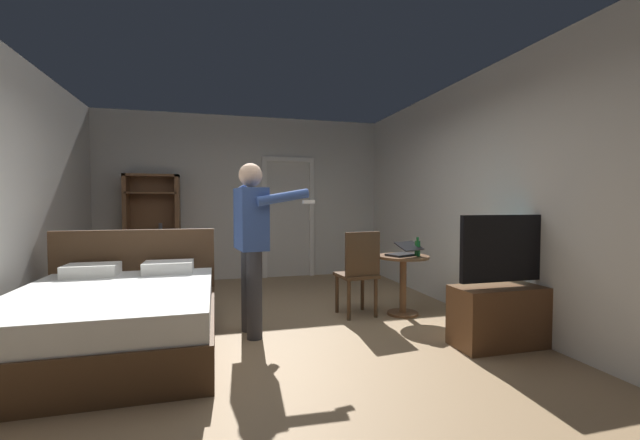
# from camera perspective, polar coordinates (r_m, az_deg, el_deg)

# --- Properties ---
(ground_plane) EXTENTS (7.19, 7.19, 0.00)m
(ground_plane) POSITION_cam_1_polar(r_m,az_deg,el_deg) (3.94, -6.93, -17.07)
(ground_plane) COLOR #997A56
(wall_back) EXTENTS (5.04, 0.12, 2.81)m
(wall_back) POSITION_cam_1_polar(r_m,az_deg,el_deg) (7.02, -10.79, 3.15)
(wall_back) COLOR beige
(wall_back) RESTS_ON ground_plane
(wall_right) EXTENTS (0.12, 6.77, 2.81)m
(wall_right) POSITION_cam_1_polar(r_m,az_deg,el_deg) (4.73, 24.06, 3.36)
(wall_right) COLOR beige
(wall_right) RESTS_ON ground_plane
(doorway_frame) EXTENTS (0.93, 0.08, 2.13)m
(doorway_frame) POSITION_cam_1_polar(r_m,az_deg,el_deg) (7.04, -4.61, 1.68)
(doorway_frame) COLOR white
(doorway_frame) RESTS_ON ground_plane
(bed) EXTENTS (1.68, 2.06, 1.02)m
(bed) POSITION_cam_1_polar(r_m,az_deg,el_deg) (4.05, -27.34, -12.30)
(bed) COLOR #4C331E
(bed) RESTS_ON ground_plane
(bookshelf) EXTENTS (0.82, 0.32, 1.77)m
(bookshelf) POSITION_cam_1_polar(r_m,az_deg,el_deg) (6.85, -23.03, -0.74)
(bookshelf) COLOR brown
(bookshelf) RESTS_ON ground_plane
(tv_flatscreen) EXTENTS (1.06, 0.40, 1.21)m
(tv_flatscreen) POSITION_cam_1_polar(r_m,az_deg,el_deg) (4.11, 25.65, -11.22)
(tv_flatscreen) COLOR brown
(tv_flatscreen) RESTS_ON ground_plane
(side_table) EXTENTS (0.60, 0.60, 0.70)m
(side_table) POSITION_cam_1_polar(r_m,az_deg,el_deg) (4.77, 11.93, -7.81)
(side_table) COLOR brown
(side_table) RESTS_ON ground_plane
(laptop) EXTENTS (0.42, 0.42, 0.17)m
(laptop) POSITION_cam_1_polar(r_m,az_deg,el_deg) (4.69, 12.04, -4.49)
(laptop) COLOR black
(laptop) RESTS_ON side_table
(bottle_on_table) EXTENTS (0.06, 0.06, 0.22)m
(bottle_on_table) POSITION_cam_1_polar(r_m,az_deg,el_deg) (4.72, 13.93, -3.96)
(bottle_on_table) COLOR #19551F
(bottle_on_table) RESTS_ON side_table
(wooden_chair) EXTENTS (0.46, 0.46, 0.99)m
(wooden_chair) POSITION_cam_1_polar(r_m,az_deg,el_deg) (4.60, 5.65, -7.19)
(wooden_chair) COLOR #4C331E
(wooden_chair) RESTS_ON ground_plane
(person_blue_shirt) EXTENTS (0.76, 0.63, 1.71)m
(person_blue_shirt) POSITION_cam_1_polar(r_m,az_deg,el_deg) (3.96, -9.80, -2.17)
(person_blue_shirt) COLOR #333338
(person_blue_shirt) RESTS_ON ground_plane
(suitcase_dark) EXTENTS (0.61, 0.36, 0.36)m
(suitcase_dark) POSITION_cam_1_polar(r_m,az_deg,el_deg) (5.73, -19.80, -9.09)
(suitcase_dark) COLOR black
(suitcase_dark) RESTS_ON ground_plane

